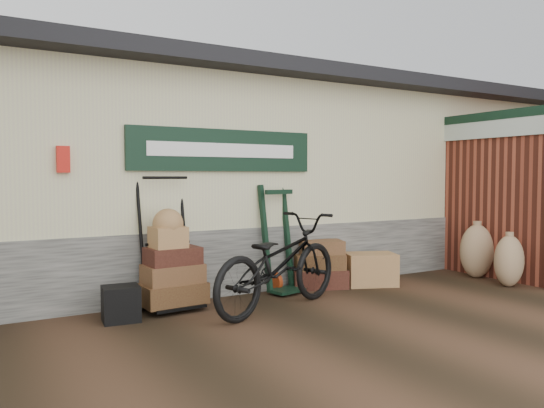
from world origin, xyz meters
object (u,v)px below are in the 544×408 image
Objects in this scene: suitcase_stack at (318,263)px; bicycle at (279,257)px; porter_trolley at (166,233)px; green_barrow at (279,239)px; black_trunk at (121,304)px; wicker_hamper at (370,269)px.

bicycle is at bearing -144.65° from suitcase_stack.
porter_trolley is 1.22× the size of green_barrow.
bicycle is (-1.16, -0.83, 0.29)m from suitcase_stack.
green_barrow is 2.37m from black_trunk.
porter_trolley is 2.35m from suitcase_stack.
bicycle reaches higher than black_trunk.
bicycle is at bearing -40.07° from porter_trolley.
wicker_hamper is (0.75, -0.26, -0.11)m from suitcase_stack.
green_barrow is (1.62, 0.01, -0.17)m from porter_trolley.
green_barrow is at bearing 179.39° from suitcase_stack.
suitcase_stack is at bearing 7.41° from black_trunk.
porter_trolley is at bearing 29.96° from black_trunk.
porter_trolley is 2.32× the size of suitcase_stack.
suitcase_stack reaches higher than black_trunk.
green_barrow is 0.77m from suitcase_stack.
porter_trolley is 3.12m from wicker_hamper.
black_trunk is 1.88m from bicycle.
wicker_hamper is at bearing -22.60° from green_barrow.
wicker_hamper is (3.04, -0.25, -0.67)m from porter_trolley.
suitcase_stack is (2.28, 0.01, -0.56)m from porter_trolley.
black_trunk is at bearing -178.09° from wicker_hamper.
bicycle is (1.77, -0.44, 0.44)m from black_trunk.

